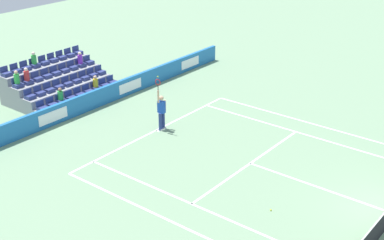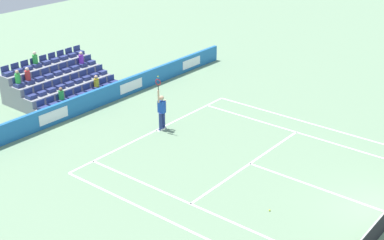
# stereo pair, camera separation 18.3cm
# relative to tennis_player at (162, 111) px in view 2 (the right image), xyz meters

# --- Properties ---
(line_baseline) EXTENTS (10.97, 0.10, 0.01)m
(line_baseline) POSITION_rel_tennis_player_xyz_m (0.26, -0.15, -0.99)
(line_baseline) COLOR white
(line_baseline) RESTS_ON ground
(line_service) EXTENTS (8.23, 0.10, 0.01)m
(line_service) POSITION_rel_tennis_player_xyz_m (0.26, 5.34, -0.99)
(line_service) COLOR white
(line_service) RESTS_ON ground
(line_centre_service) EXTENTS (0.10, 6.40, 0.01)m
(line_centre_service) POSITION_rel_tennis_player_xyz_m (0.26, 8.54, -0.99)
(line_centre_service) COLOR white
(line_centre_service) RESTS_ON ground
(line_singles_sideline_left) EXTENTS (0.10, 11.89, 0.01)m
(line_singles_sideline_left) POSITION_rel_tennis_player_xyz_m (4.38, 5.80, -0.99)
(line_singles_sideline_left) COLOR white
(line_singles_sideline_left) RESTS_ON ground
(line_singles_sideline_right) EXTENTS (0.10, 11.89, 0.01)m
(line_singles_sideline_right) POSITION_rel_tennis_player_xyz_m (-3.85, 5.80, -0.99)
(line_singles_sideline_right) COLOR white
(line_singles_sideline_right) RESTS_ON ground
(line_doubles_sideline_left) EXTENTS (0.10, 11.89, 0.01)m
(line_doubles_sideline_left) POSITION_rel_tennis_player_xyz_m (5.75, 5.80, -0.99)
(line_doubles_sideline_left) COLOR white
(line_doubles_sideline_left) RESTS_ON ground
(line_doubles_sideline_right) EXTENTS (0.10, 11.89, 0.01)m
(line_doubles_sideline_right) POSITION_rel_tennis_player_xyz_m (-5.22, 5.80, -0.99)
(line_doubles_sideline_right) COLOR white
(line_doubles_sideline_right) RESTS_ON ground
(line_centre_mark) EXTENTS (0.10, 0.20, 0.01)m
(line_centre_mark) POSITION_rel_tennis_player_xyz_m (0.26, -0.05, -0.99)
(line_centre_mark) COLOR white
(line_centre_mark) RESTS_ON ground
(sponsor_barrier) EXTENTS (21.99, 0.22, 1.01)m
(sponsor_barrier) POSITION_rel_tennis_player_xyz_m (0.26, -4.66, -0.49)
(sponsor_barrier) COLOR #1E66AD
(sponsor_barrier) RESTS_ON ground
(tennis_player) EXTENTS (0.53, 0.37, 2.85)m
(tennis_player) POSITION_rel_tennis_player_xyz_m (0.00, 0.00, 0.00)
(tennis_player) COLOR navy
(tennis_player) RESTS_ON ground
(stadium_stand) EXTENTS (5.58, 3.80, 2.57)m
(stadium_stand) POSITION_rel_tennis_player_xyz_m (0.27, -7.60, -0.31)
(stadium_stand) COLOR gray
(stadium_stand) RESTS_ON ground
(loose_tennis_ball) EXTENTS (0.07, 0.07, 0.07)m
(loose_tennis_ball) POSITION_rel_tennis_player_xyz_m (2.91, 7.94, -0.96)
(loose_tennis_ball) COLOR #D1E533
(loose_tennis_ball) RESTS_ON ground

